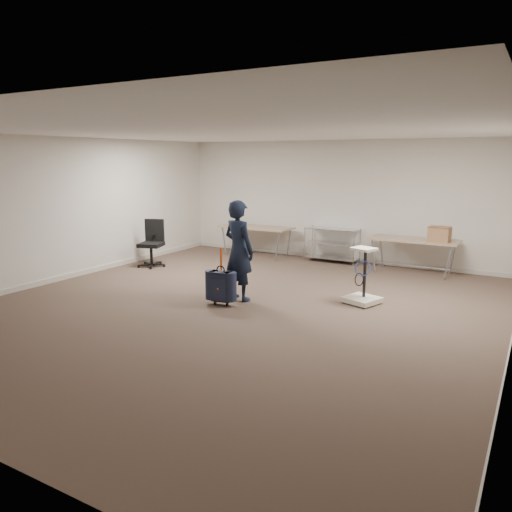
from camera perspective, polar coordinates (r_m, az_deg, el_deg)
The scene contains 10 objects.
ground at distance 8.17m, azimuth -2.28°, elevation -5.90°, with size 9.00×9.00×0.00m, color #46352A.
room_shell at distance 9.30m, azimuth 2.26°, elevation -3.44°, with size 8.00×9.00×9.00m.
folding_table_left at distance 12.29m, azimuth 0.02°, elevation 3.14°, with size 1.80×0.75×0.73m.
folding_table_right at distance 10.92m, azimuth 17.57°, elevation 1.60°, with size 1.80×0.75×0.73m.
wire_shelf at distance 11.74m, azimuth 8.70°, elevation 1.45°, with size 1.22×0.47×0.80m.
person at distance 8.42m, azimuth -1.98°, elevation 0.63°, with size 0.62×0.41×1.71m, color black.
suitcase at distance 8.22m, azimuth -4.03°, elevation -3.45°, with size 0.38×0.25×0.96m.
office_chair at distance 11.41m, azimuth -11.79°, elevation 0.43°, with size 0.63×0.63×1.04m.
equipment_cart at distance 8.52m, azimuth 12.04°, elevation -3.69°, with size 0.65×0.65×0.95m.
cardboard_box at distance 10.71m, azimuth 20.23°, elevation 2.36°, with size 0.41×0.31×0.31m, color #9A7147.
Camera 1 is at (4.18, -6.59, 2.40)m, focal length 35.00 mm.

